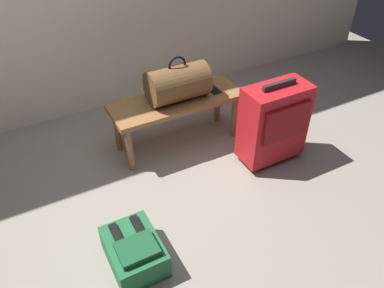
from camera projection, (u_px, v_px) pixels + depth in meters
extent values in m
plane|color=gray|center=(185.00, 220.00, 2.41)|extent=(6.60, 6.60, 0.00)
cube|color=olive|center=(177.00, 101.00, 2.82)|extent=(1.00, 0.36, 0.04)
cylinder|color=olive|center=(130.00, 149.00, 2.69)|extent=(0.05, 0.05, 0.36)
cylinder|color=olive|center=(234.00, 117.00, 3.01)|extent=(0.05, 0.05, 0.36)
cylinder|color=olive|center=(118.00, 130.00, 2.87)|extent=(0.05, 0.05, 0.36)
cylinder|color=olive|center=(218.00, 101.00, 3.20)|extent=(0.05, 0.05, 0.36)
cylinder|color=brown|center=(178.00, 83.00, 2.73)|extent=(0.44, 0.26, 0.26)
torus|color=black|center=(177.00, 65.00, 2.65)|extent=(0.14, 0.02, 0.14)
cube|color=black|center=(213.00, 89.00, 2.91)|extent=(0.07, 0.14, 0.01)
cube|color=black|center=(213.00, 89.00, 2.91)|extent=(0.06, 0.13, 0.00)
cube|color=red|center=(273.00, 122.00, 2.69)|extent=(0.46, 0.24, 0.56)
cube|color=maroon|center=(287.00, 123.00, 2.56)|extent=(0.37, 0.02, 0.25)
cube|color=#262628|center=(279.00, 85.00, 2.51)|extent=(0.26, 0.03, 0.04)
cylinder|color=black|center=(244.00, 156.00, 2.88)|extent=(0.02, 0.05, 0.05)
cylinder|color=black|center=(278.00, 143.00, 3.00)|extent=(0.02, 0.05, 0.05)
cube|color=#1E6038|center=(134.00, 252.00, 2.12)|extent=(0.28, 0.38, 0.17)
cube|color=#184D2C|center=(137.00, 249.00, 2.01)|extent=(0.21, 0.17, 0.04)
cube|color=black|center=(117.00, 237.00, 2.09)|extent=(0.04, 0.19, 0.02)
cube|color=black|center=(139.00, 228.00, 2.13)|extent=(0.04, 0.19, 0.02)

